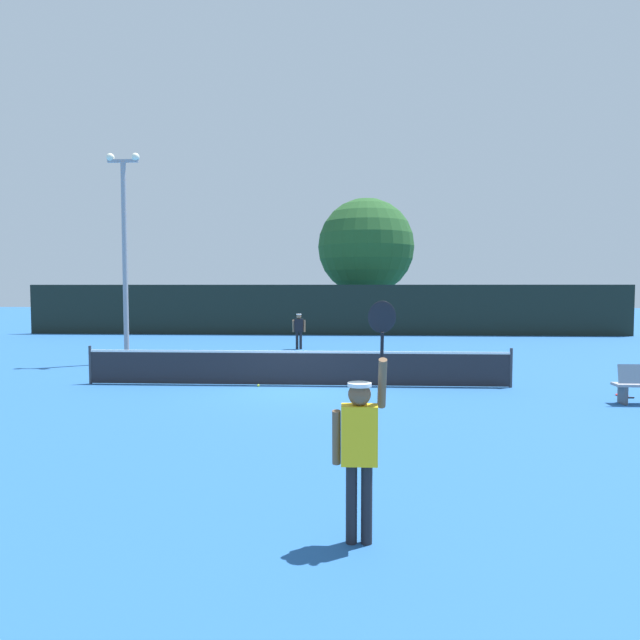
{
  "coord_description": "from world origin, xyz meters",
  "views": [
    {
      "loc": [
        1.46,
        -15.43,
        2.71
      ],
      "look_at": [
        0.47,
        3.38,
        1.62
      ],
      "focal_mm": 31.81,
      "sensor_mm": 36.0,
      "label": 1
    }
  ],
  "objects_px": {
    "spare_racket": "(622,395)",
    "parked_car_near": "(364,316)",
    "tennis_ball": "(258,385)",
    "player_serving": "(360,437)",
    "large_tree": "(366,247)",
    "player_receiving": "(299,328)",
    "light_pole": "(125,243)"
  },
  "relations": [
    {
      "from": "large_tree",
      "to": "spare_racket",
      "type": "bearing_deg",
      "value": -75.77
    },
    {
      "from": "parked_car_near",
      "to": "large_tree",
      "type": "bearing_deg",
      "value": -83.29
    },
    {
      "from": "tennis_ball",
      "to": "large_tree",
      "type": "xyz_separation_m",
      "value": [
        3.52,
        21.84,
        5.29
      ]
    },
    {
      "from": "player_serving",
      "to": "parked_car_near",
      "type": "xyz_separation_m",
      "value": [
        0.82,
        32.71,
        -0.36
      ]
    },
    {
      "from": "spare_racket",
      "to": "large_tree",
      "type": "distance_m",
      "value": 24.0
    },
    {
      "from": "tennis_ball",
      "to": "large_tree",
      "type": "bearing_deg",
      "value": 80.83
    },
    {
      "from": "light_pole",
      "to": "player_receiving",
      "type": "bearing_deg",
      "value": 39.87
    },
    {
      "from": "light_pole",
      "to": "parked_car_near",
      "type": "xyz_separation_m",
      "value": [
        8.92,
        18.79,
        -3.49
      ]
    },
    {
      "from": "player_receiving",
      "to": "light_pole",
      "type": "bearing_deg",
      "value": 39.87
    },
    {
      "from": "spare_racket",
      "to": "parked_car_near",
      "type": "relative_size",
      "value": 0.12
    },
    {
      "from": "player_receiving",
      "to": "spare_racket",
      "type": "relative_size",
      "value": 2.99
    },
    {
      "from": "player_serving",
      "to": "player_receiving",
      "type": "bearing_deg",
      "value": 97.12
    },
    {
      "from": "player_serving",
      "to": "light_pole",
      "type": "xyz_separation_m",
      "value": [
        -8.1,
        13.92,
        3.12
      ]
    },
    {
      "from": "tennis_ball",
      "to": "large_tree",
      "type": "relative_size",
      "value": 0.01
    },
    {
      "from": "parked_car_near",
      "to": "tennis_ball",
      "type": "bearing_deg",
      "value": -95.34
    },
    {
      "from": "large_tree",
      "to": "parked_car_near",
      "type": "xyz_separation_m",
      "value": [
        -0.1,
        1.55,
        -4.55
      ]
    },
    {
      "from": "spare_racket",
      "to": "light_pole",
      "type": "height_order",
      "value": "light_pole"
    },
    {
      "from": "tennis_ball",
      "to": "parked_car_near",
      "type": "distance_m",
      "value": 23.65
    },
    {
      "from": "player_receiving",
      "to": "large_tree",
      "type": "bearing_deg",
      "value": -104.71
    },
    {
      "from": "light_pole",
      "to": "parked_car_near",
      "type": "distance_m",
      "value": 21.09
    },
    {
      "from": "player_serving",
      "to": "player_receiving",
      "type": "xyz_separation_m",
      "value": [
        -2.34,
        18.73,
        -0.2
      ]
    },
    {
      "from": "spare_racket",
      "to": "tennis_ball",
      "type": "bearing_deg",
      "value": 174.78
    },
    {
      "from": "light_pole",
      "to": "spare_racket",
      "type": "bearing_deg",
      "value": -20.24
    },
    {
      "from": "player_receiving",
      "to": "tennis_ball",
      "type": "distance_m",
      "value": 9.46
    },
    {
      "from": "player_receiving",
      "to": "large_tree",
      "type": "xyz_separation_m",
      "value": [
        3.26,
        12.43,
        4.39
      ]
    },
    {
      "from": "large_tree",
      "to": "parked_car_near",
      "type": "height_order",
      "value": "large_tree"
    },
    {
      "from": "spare_racket",
      "to": "parked_car_near",
      "type": "xyz_separation_m",
      "value": [
        -5.86,
        24.24,
        0.76
      ]
    },
    {
      "from": "large_tree",
      "to": "tennis_ball",
      "type": "bearing_deg",
      "value": -99.17
    },
    {
      "from": "tennis_ball",
      "to": "spare_racket",
      "type": "xyz_separation_m",
      "value": [
        9.28,
        -0.85,
        -0.01
      ]
    },
    {
      "from": "player_serving",
      "to": "large_tree",
      "type": "relative_size",
      "value": 0.3
    },
    {
      "from": "player_serving",
      "to": "tennis_ball",
      "type": "relative_size",
      "value": 37.77
    },
    {
      "from": "player_receiving",
      "to": "parked_car_near",
      "type": "distance_m",
      "value": 14.34
    }
  ]
}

